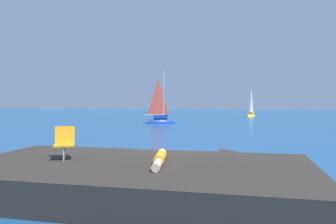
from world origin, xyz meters
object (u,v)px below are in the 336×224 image
sailboat_far (251,115)px  person_sunbather (160,159)px  sailboat_near (160,120)px  beach_chair (64,141)px

sailboat_far → person_sunbather: (-6.22, -39.56, 0.54)m
sailboat_near → beach_chair: bearing=-106.7°
sailboat_far → beach_chair: 40.20m
sailboat_near → sailboat_far: (10.18, 15.46, -0.04)m
sailboat_near → sailboat_far: 18.51m
sailboat_near → sailboat_far: bearing=36.3°
person_sunbather → sailboat_near: bearing=-175.1°
beach_chair → person_sunbather: bearing=61.2°
sailboat_near → beach_chair: size_ratio=6.94×
sailboat_near → person_sunbather: size_ratio=3.14×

